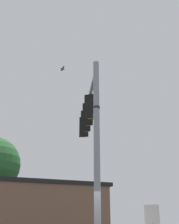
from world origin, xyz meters
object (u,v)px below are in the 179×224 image
Objects in this scene: traffic_light_arm_end at (85,128)px; traffic_light_mid_outer at (87,122)px; historical_marker at (153,224)px; traffic_light_nearest_pole at (91,107)px; street_name_sign at (95,110)px; traffic_light_mid_inner at (89,115)px; bird_flying at (63,69)px.

traffic_light_mid_outer is at bearing -68.34° from traffic_light_arm_end.
traffic_light_mid_outer reaches higher than historical_marker.
traffic_light_nearest_pole reaches higher than street_name_sign.
traffic_light_mid_inner and traffic_light_arm_end have the same top height.
historical_marker is at bearing 43.95° from street_name_sign.
bird_flying is 9.04m from historical_marker.
traffic_light_mid_outer reaches higher than street_name_sign.
traffic_light_arm_end reaches higher than street_name_sign.
historical_marker is (1.86, 1.80, -4.37)m from street_name_sign.
traffic_light_nearest_pole reaches higher than historical_marker.
traffic_light_arm_end reaches higher than historical_marker.
bird_flying is at bearing -106.42° from traffic_light_arm_end.
traffic_light_arm_end is at bearing 143.80° from historical_marker.
traffic_light_arm_end is (-1.16, 2.92, 0.00)m from traffic_light_nearest_pole.
traffic_light_mid_inner and traffic_light_mid_outer have the same top height.
traffic_light_mid_inner is at bearing -68.34° from traffic_light_arm_end.
bird_flying reaches higher than street_name_sign.
traffic_light_mid_inner is 1.05m from traffic_light_mid_outer.
traffic_light_mid_outer is 1.05m from traffic_light_arm_end.
traffic_light_nearest_pole and traffic_light_arm_end have the same top height.
street_name_sign is at bearing -68.61° from traffic_light_nearest_pole.
traffic_light_arm_end is (-0.77, 1.95, 0.00)m from traffic_light_mid_inner.
historical_marker is (3.62, -2.65, -5.17)m from traffic_light_arm_end.
bird_flying is at bearing 137.27° from street_name_sign.
traffic_light_arm_end is 6.85m from historical_marker.
historical_marker is at bearing -36.20° from traffic_light_arm_end.
traffic_light_mid_outer is 6.33m from historical_marker.
traffic_light_arm_end is 1.12× the size of street_name_sign.
bird_flying is at bearing 174.23° from historical_marker.
historical_marker is (4.28, -0.43, -7.95)m from bird_flying.
traffic_light_nearest_pole is 3.15m from traffic_light_arm_end.
traffic_light_mid_inner reaches higher than historical_marker.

